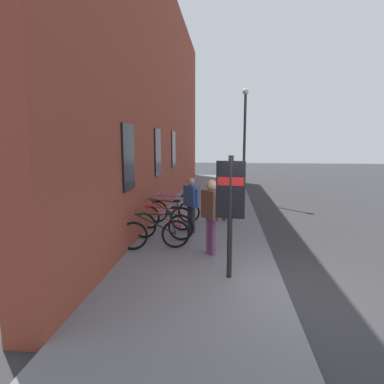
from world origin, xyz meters
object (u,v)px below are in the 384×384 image
Objects in this scene: transit_info_sign at (230,198)px; street_lamp at (245,134)px; bicycle_under_window at (155,234)px; pedestrian_by_facade at (191,199)px; pedestrian_near_bus at (225,190)px; pedestrian_crossing_street at (211,209)px; bicycle_mid_rack at (162,225)px; bicycle_far_end at (173,211)px; bicycle_end_of_row at (165,217)px.

street_lamp is at bearing -4.66° from transit_info_sign.
pedestrian_by_facade reaches higher than bicycle_under_window.
transit_info_sign is 1.50× the size of pedestrian_by_facade.
pedestrian_near_bus is 0.96× the size of pedestrian_crossing_street.
bicycle_mid_rack is 1.00× the size of bicycle_far_end.
bicycle_end_of_row is 0.74× the size of transit_info_sign.
transit_info_sign is at bearing -161.12° from pedestrian_by_facade.
bicycle_mid_rack is 1.04× the size of pedestrian_near_bus.
bicycle_end_of_row is at bearing 35.70° from pedestrian_crossing_street.
pedestrian_by_facade is (1.61, -0.74, 0.59)m from bicycle_under_window.
street_lamp reaches higher than transit_info_sign.
street_lamp is at bearing -24.76° from bicycle_end_of_row.
bicycle_end_of_row is 0.88m from bicycle_far_end.
pedestrian_near_bus is (3.20, -1.72, 0.65)m from bicycle_under_window.
pedestrian_near_bus is (0.50, -1.69, 0.65)m from bicycle_far_end.
bicycle_under_window is 0.35× the size of street_lamp.
transit_info_sign is at bearing -157.20° from bicycle_far_end.
pedestrian_by_facade is (-1.09, -0.70, 0.59)m from bicycle_far_end.
bicycle_end_of_row is 0.99× the size of pedestrian_crossing_street.
pedestrian_by_facade is 6.50m from street_lamp.
street_lamp reaches higher than pedestrian_near_bus.
bicycle_under_window is 1.02× the size of pedestrian_near_bus.
transit_info_sign is 4.78m from pedestrian_near_bus.
bicycle_mid_rack is at bearing 52.32° from pedestrian_crossing_street.
bicycle_far_end is (2.70, -0.03, 0.00)m from bicycle_under_window.
pedestrian_by_facade reaches higher than bicycle_end_of_row.
pedestrian_by_facade is at bearing -147.10° from bicycle_far_end.
pedestrian_near_bus reaches higher than pedestrian_by_facade.
street_lamp reaches higher than pedestrian_crossing_street.
bicycle_mid_rack is 1.87m from pedestrian_crossing_street.
pedestrian_crossing_street is (-2.05, -1.47, 0.70)m from bicycle_end_of_row.
bicycle_end_of_row is 2.62m from pedestrian_crossing_street.
bicycle_end_of_row is at bearing 75.25° from pedestrian_by_facade.
bicycle_under_window is 1.82m from bicycle_end_of_row.
bicycle_mid_rack is 1.87m from bicycle_far_end.
transit_info_sign is at bearing -162.45° from pedestrian_crossing_street.
bicycle_under_window is 0.98× the size of bicycle_far_end.
street_lamp is (9.07, -0.74, 1.36)m from transit_info_sign.
transit_info_sign is 9.20m from street_lamp.
street_lamp reaches higher than pedestrian_by_facade.
pedestrian_by_facade is (3.16, 1.08, -0.62)m from transit_info_sign.
transit_info_sign is 3.39m from pedestrian_by_facade.
bicycle_far_end is 1.10× the size of pedestrian_by_facade.
pedestrian_crossing_street is (-1.84, -0.66, 0.11)m from pedestrian_by_facade.
pedestrian_crossing_street reaches higher than bicycle_under_window.
bicycle_mid_rack is at bearing 159.31° from street_lamp.
bicycle_under_window is 1.58m from pedestrian_crossing_street.
bicycle_end_of_row is at bearing 155.24° from street_lamp.
pedestrian_near_bus is (2.37, -1.69, 0.65)m from bicycle_mid_rack.
transit_info_sign reaches higher than pedestrian_crossing_street.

